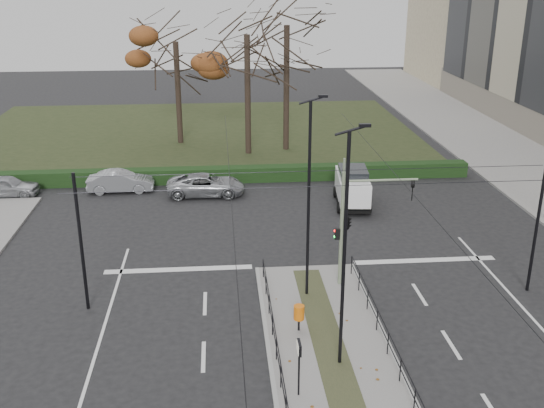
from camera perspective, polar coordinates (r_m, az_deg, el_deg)
The scene contains 19 objects.
ground at distance 26.22m, azimuth 4.41°, elevation -10.58°, with size 140.00×140.00×0.00m, color black.
median_island at distance 24.11m, azimuth 5.37°, elevation -13.47°, with size 4.40×15.00×0.14m, color slate.
sidewalk_east at distance 51.08m, azimuth 20.74°, elevation 3.81°, with size 8.00×90.00×0.14m, color slate.
park at distance 55.85m, azimuth -6.94°, elevation 6.30°, with size 38.00×26.00×0.10m, color #232D16.
hedge at distance 42.84m, azimuth -7.48°, elevation 2.56°, with size 38.00×1.00×1.00m, color black.
median_railing at distance 23.53m, azimuth 5.48°, elevation -11.76°, with size 4.14×13.24×0.92m.
catenary at distance 26.11m, azimuth 4.05°, elevation -2.30°, with size 20.00×34.00×6.00m.
traffic_light at distance 27.82m, azimuth 6.90°, elevation -1.44°, with size 3.57×2.04×5.25m.
litter_bin at distance 25.04m, azimuth 2.43°, elevation -9.72°, with size 0.42×0.42×1.08m.
info_panel at distance 21.19m, azimuth 2.44°, elevation -13.27°, with size 0.11×0.53×2.01m.
streetlamp_median_near at distance 21.54m, azimuth 6.56°, elevation -4.08°, with size 0.73×0.15×8.75m.
streetlamp_median_far at distance 26.23m, azimuth 3.35°, elevation 0.50°, with size 0.73×0.15×8.70m.
parked_car_first at distance 43.18m, azimuth -22.71°, elevation 1.50°, with size 1.59×3.94×1.34m, color #93969A.
parked_car_second at distance 41.80m, azimuth -13.42°, elevation 1.99°, with size 1.46×4.18×1.38m, color #93969A.
parked_car_fourth at distance 40.26m, azimuth -5.93°, elevation 1.72°, with size 2.25×4.89×1.36m, color #93969A.
white_van at distance 38.50m, azimuth 7.22°, elevation 1.63°, with size 2.30×4.42×2.31m.
rust_tree at distance 51.43m, azimuth -8.64°, elevation 14.17°, with size 8.06×8.06×10.58m.
bare_tree_center at distance 48.84m, azimuth 1.34°, elevation 14.93°, with size 6.89×6.89×12.56m.
bare_tree_near at distance 47.74m, azimuth -2.26°, elevation 14.17°, with size 7.70×7.70×11.81m.
Camera 1 is at (-3.87, -22.18, 13.44)m, focal length 42.00 mm.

